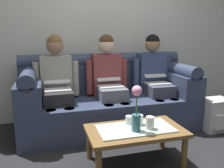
{
  "coord_description": "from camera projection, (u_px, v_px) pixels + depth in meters",
  "views": [
    {
      "loc": [
        -0.79,
        -1.75,
        1.24
      ],
      "look_at": [
        -0.01,
        0.95,
        0.63
      ],
      "focal_mm": 37.88,
      "sensor_mm": 36.0,
      "label": 1
    }
  ],
  "objects": [
    {
      "name": "back_wall_patterned",
      "position": [
        99.0,
        18.0,
        3.41
      ],
      "size": [
        6.0,
        0.12,
        2.9
      ],
      "primitive_type": "cube",
      "color": "silver",
      "rests_on": "ground_plane"
    },
    {
      "name": "couch",
      "position": [
        108.0,
        100.0,
        3.14
      ],
      "size": [
        2.24,
        0.88,
        0.96
      ],
      "color": "#2D3851",
      "rests_on": "ground_plane"
    },
    {
      "name": "person_left",
      "position": [
        57.0,
        81.0,
        2.9
      ],
      "size": [
        0.56,
        0.67,
        1.22
      ],
      "color": "#232326",
      "rests_on": "ground_plane"
    },
    {
      "name": "person_middle",
      "position": [
        108.0,
        78.0,
        3.07
      ],
      "size": [
        0.56,
        0.67,
        1.22
      ],
      "color": "#595B66",
      "rests_on": "ground_plane"
    },
    {
      "name": "person_right",
      "position": [
        154.0,
        76.0,
        3.25
      ],
      "size": [
        0.56,
        0.67,
        1.22
      ],
      "color": "#383D4C",
      "rests_on": "ground_plane"
    },
    {
      "name": "coffee_table",
      "position": [
        135.0,
        133.0,
        2.24
      ],
      "size": [
        0.91,
        0.52,
        0.36
      ],
      "color": "brown",
      "rests_on": "ground_plane"
    },
    {
      "name": "flower_vase",
      "position": [
        136.0,
        109.0,
        2.12
      ],
      "size": [
        0.09,
        0.09,
        0.42
      ],
      "color": "#336672",
      "rests_on": "coffee_table"
    },
    {
      "name": "cup_near_left",
      "position": [
        139.0,
        120.0,
        2.3
      ],
      "size": [
        0.08,
        0.08,
        0.1
      ],
      "primitive_type": "cylinder",
      "color": "silver",
      "rests_on": "coffee_table"
    },
    {
      "name": "cup_near_right",
      "position": [
        150.0,
        123.0,
        2.2
      ],
      "size": [
        0.08,
        0.08,
        0.12
      ],
      "primitive_type": "cylinder",
      "color": "white",
      "rests_on": "coffee_table"
    },
    {
      "name": "cup_far_center",
      "position": [
        129.0,
        120.0,
        2.32
      ],
      "size": [
        0.07,
        0.07,
        0.08
      ],
      "primitive_type": "cylinder",
      "color": "white",
      "rests_on": "coffee_table"
    },
    {
      "name": "backpack_right",
      "position": [
        216.0,
        115.0,
        3.04
      ],
      "size": [
        0.34,
        0.31,
        0.41
      ],
      "color": "#B7B7BC",
      "rests_on": "ground_plane"
    }
  ]
}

